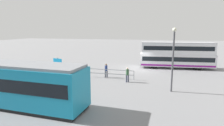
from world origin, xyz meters
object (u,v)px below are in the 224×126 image
Objects in this scene: double_decker_bus at (176,55)px; pedestrian_crossing at (127,74)px; info_sign at (58,63)px; pedestrian_near_railing at (106,70)px; street_lamp at (173,54)px.

double_decker_bus is 10.91m from pedestrian_crossing.
double_decker_bus is 4.47× the size of info_sign.
info_sign is (8.44, -0.07, 0.75)m from pedestrian_crossing.
pedestrian_near_railing reaches higher than pedestrian_crossing.
double_decker_bus is at bearing -146.92° from info_sign.
street_lamp reaches higher than pedestrian_crossing.
pedestrian_near_railing is 0.70× the size of info_sign.
pedestrian_near_railing is 1.02× the size of pedestrian_crossing.
double_decker_bus reaches higher than pedestrian_crossing.
double_decker_bus is 6.54× the size of pedestrian_crossing.
pedestrian_near_railing is 5.82m from info_sign.
pedestrian_crossing is 8.47m from info_sign.
street_lamp reaches higher than pedestrian_near_railing.
info_sign is (5.61, 1.38, 0.73)m from pedestrian_near_railing.
pedestrian_crossing is at bearing -25.57° from street_lamp.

